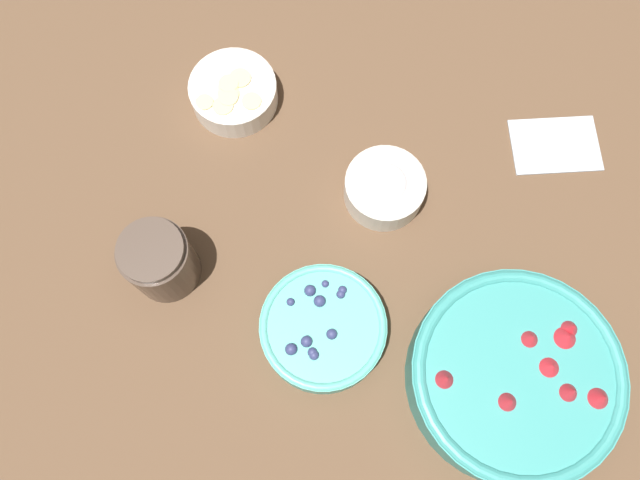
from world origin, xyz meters
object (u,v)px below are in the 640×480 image
(bowl_blueberries, at_px, (323,328))
(bowl_cream, at_px, (385,187))
(bowl_bananas, at_px, (233,91))
(bowl_strawberries, at_px, (515,376))
(jar_chocolate, at_px, (160,261))

(bowl_blueberries, xyz_separation_m, bowl_cream, (-0.02, -0.22, 0.00))
(bowl_bananas, relative_size, bowl_cream, 1.14)
(bowl_strawberries, relative_size, bowl_bananas, 2.05)
(bowl_blueberries, height_order, jar_chocolate, jar_chocolate)
(bowl_strawberries, relative_size, bowl_blueberries, 1.61)
(bowl_strawberries, bearing_deg, jar_chocolate, -0.32)
(bowl_strawberries, height_order, bowl_bananas, bowl_strawberries)
(bowl_blueberries, bearing_deg, bowl_cream, -95.93)
(bowl_blueberries, bearing_deg, bowl_strawberries, -176.83)
(bowl_bananas, distance_m, jar_chocolate, 0.28)
(bowl_blueberries, height_order, bowl_cream, same)
(bowl_strawberries, xyz_separation_m, bowl_blueberries, (0.25, 0.01, -0.01))
(bowl_bananas, xyz_separation_m, bowl_cream, (-0.26, 0.08, 0.00))
(bowl_bananas, relative_size, jar_chocolate, 1.24)
(bowl_blueberries, distance_m, bowl_cream, 0.22)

